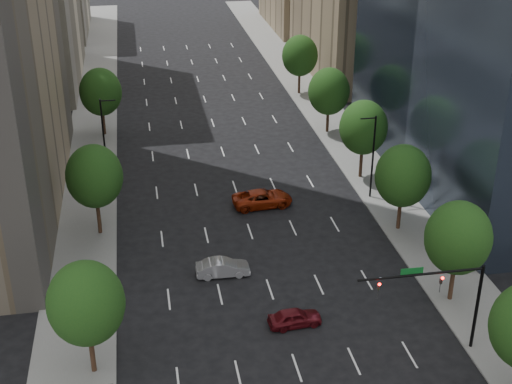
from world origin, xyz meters
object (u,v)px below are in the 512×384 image
traffic_signal (447,292)px  car_silver (223,268)px  car_red_far (262,198)px  car_maroon (295,318)px

traffic_signal → car_silver: 19.53m
car_red_far → car_maroon: bearing=172.1°
car_silver → car_red_far: car_red_far is taller
car_maroon → car_red_far: car_red_far is taller
car_maroon → car_red_far: (1.19, 20.19, 0.14)m
car_silver → car_maroon: bearing=-149.7°
traffic_signal → car_silver: (-14.07, 12.81, -4.42)m
car_red_far → car_silver: bearing=150.6°
car_maroon → car_red_far: 20.23m
traffic_signal → car_maroon: traffic_signal is taller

